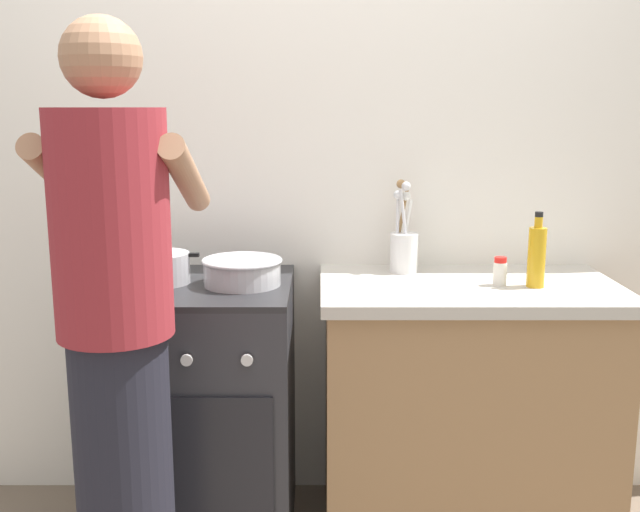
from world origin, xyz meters
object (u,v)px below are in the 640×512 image
object	(u,v)px
pot	(159,268)
person	(117,348)
utensil_crock	(403,246)
oil_bottle	(536,256)
stove_range	(205,410)
spice_bottle	(499,272)
mixing_bowl	(242,270)

from	to	relation	value
pot	person	xyz separation A→B (m)	(0.01, -0.57, -0.09)
utensil_crock	oil_bottle	world-z (taller)	utensil_crock
stove_range	spice_bottle	world-z (taller)	spice_bottle
stove_range	utensil_crock	xyz separation A→B (m)	(0.70, 0.18, 0.54)
stove_range	mixing_bowl	distance (m)	0.52
stove_range	spice_bottle	distance (m)	1.11
oil_bottle	pot	bearing A→B (deg)	177.48
mixing_bowl	stove_range	bearing A→B (deg)	172.80
oil_bottle	person	world-z (taller)	person
spice_bottle	oil_bottle	size ratio (longest dim) A/B	0.38
utensil_crock	oil_bottle	bearing A→B (deg)	-29.18
utensil_crock	mixing_bowl	bearing A→B (deg)	-160.05
oil_bottle	mixing_bowl	bearing A→B (deg)	178.44
spice_bottle	person	distance (m)	1.25
pot	utensil_crock	distance (m)	0.86
person	spice_bottle	bearing A→B (deg)	25.42
stove_range	oil_bottle	xyz separation A→B (m)	(1.11, -0.04, 0.55)
utensil_crock	spice_bottle	world-z (taller)	utensil_crock
stove_range	spice_bottle	xyz separation A→B (m)	(0.99, -0.02, 0.50)
mixing_bowl	person	world-z (taller)	person
mixing_bowl	person	xyz separation A→B (m)	(-0.27, -0.54, -0.09)
mixing_bowl	oil_bottle	bearing A→B (deg)	-1.56
utensil_crock	person	bearing A→B (deg)	-138.12
utensil_crock	oil_bottle	size ratio (longest dim) A/B	1.33
pot	spice_bottle	size ratio (longest dim) A/B	2.81
pot	mixing_bowl	world-z (taller)	pot
stove_range	person	distance (m)	0.71
spice_bottle	oil_bottle	distance (m)	0.13
person	oil_bottle	bearing A→B (deg)	22.58
spice_bottle	person	xyz separation A→B (m)	(-1.13, -0.54, -0.09)
stove_range	mixing_bowl	bearing A→B (deg)	-7.20
mixing_bowl	oil_bottle	world-z (taller)	oil_bottle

